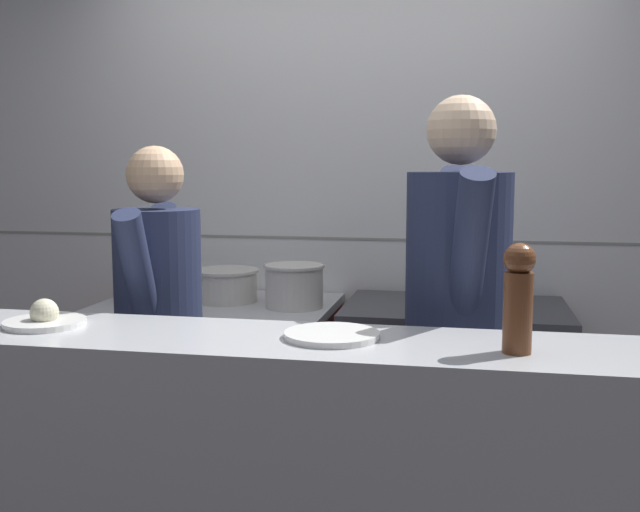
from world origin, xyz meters
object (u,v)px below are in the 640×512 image
object	(u,v)px
braising_pot	(294,285)
pepper_mill	(518,296)
oven_range	(219,394)
plated_dish_appetiser	(332,335)
stock_pot	(153,283)
chef_sous	(457,325)
chefs_knife	(448,311)
chef_head_cook	(159,335)
mixing_bowl_steel	(438,290)
sauce_pot	(226,284)
plated_dish_main	(45,319)

from	to	relation	value
braising_pot	pepper_mill	xyz separation A→B (m)	(0.88, -1.25, 0.20)
oven_range	pepper_mill	size ratio (longest dim) A/B	3.74
braising_pot	plated_dish_appetiser	xyz separation A→B (m)	(0.38, -1.18, 0.06)
stock_pot	plated_dish_appetiser	xyz separation A→B (m)	(1.08, -1.23, 0.08)
plated_dish_appetiser	chef_sous	xyz separation A→B (m)	(0.34, 0.52, -0.07)
chefs_knife	chef_head_cook	bearing A→B (deg)	-153.68
chef_head_cook	mixing_bowl_steel	bearing A→B (deg)	31.49
braising_pot	mixing_bowl_steel	bearing A→B (deg)	8.73
mixing_bowl_steel	chefs_knife	size ratio (longest dim) A/B	0.77
oven_range	chef_sous	bearing A→B (deg)	-32.44
chef_head_cook	plated_dish_appetiser	bearing A→B (deg)	-40.49
pepper_mill	oven_range	bearing A→B (deg)	134.24
oven_range	stock_pot	world-z (taller)	stock_pot
mixing_bowl_steel	chef_sous	distance (m)	0.76
sauce_pot	plated_dish_appetiser	distance (m)	1.46
oven_range	plated_dish_appetiser	xyz separation A→B (m)	(0.76, -1.22, 0.60)
sauce_pot	chef_sous	xyz separation A→B (m)	(1.07, -0.74, 0.01)
stock_pot	oven_range	bearing A→B (deg)	-0.75
oven_range	braising_pot	xyz separation A→B (m)	(0.37, -0.04, 0.54)
braising_pot	chefs_knife	world-z (taller)	braising_pot
oven_range	chef_sous	size ratio (longest dim) A/B	0.62
chef_head_cook	stock_pot	bearing A→B (deg)	110.63
plated_dish_appetiser	stock_pot	bearing A→B (deg)	131.32
chefs_knife	chef_sous	size ratio (longest dim) A/B	0.21
mixing_bowl_steel	plated_dish_appetiser	distance (m)	1.30
stock_pot	plated_dish_appetiser	size ratio (longest dim) A/B	1.04
stock_pot	plated_dish_appetiser	distance (m)	1.63
stock_pot	mixing_bowl_steel	world-z (taller)	stock_pot
pepper_mill	chef_head_cook	world-z (taller)	chef_head_cook
oven_range	plated_dish_main	world-z (taller)	plated_dish_main
braising_pot	chefs_knife	bearing A→B (deg)	-9.73
oven_range	braising_pot	size ratio (longest dim) A/B	3.93
sauce_pot	chef_sous	bearing A→B (deg)	-34.53
stock_pot	plated_dish_main	xyz separation A→B (m)	(0.20, -1.23, 0.09)
chefs_knife	chef_sous	xyz separation A→B (m)	(0.04, -0.54, 0.06)
oven_range	plated_dish_appetiser	world-z (taller)	plated_dish_appetiser
plated_dish_main	plated_dish_appetiser	bearing A→B (deg)	0.47
chefs_knife	sauce_pot	bearing A→B (deg)	169.04
mixing_bowl_steel	plated_dish_appetiser	world-z (taller)	plated_dish_appetiser
plated_dish_main	chef_head_cook	world-z (taller)	chef_head_cook
chef_head_cook	chef_sous	size ratio (longest dim) A/B	0.91
braising_pot	chef_sous	distance (m)	0.98
plated_dish_appetiser	oven_range	bearing A→B (deg)	121.84
chefs_knife	stock_pot	bearing A→B (deg)	173.18
oven_range	mixing_bowl_steel	xyz separation A→B (m)	(1.01, 0.05, 0.52)
sauce_pot	chefs_knife	distance (m)	1.05
mixing_bowl_steel	stock_pot	bearing A→B (deg)	-177.87
plated_dish_appetiser	braising_pot	bearing A→B (deg)	108.06
mixing_bowl_steel	chefs_knife	world-z (taller)	mixing_bowl_steel
plated_dish_main	chef_head_cook	size ratio (longest dim) A/B	0.15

